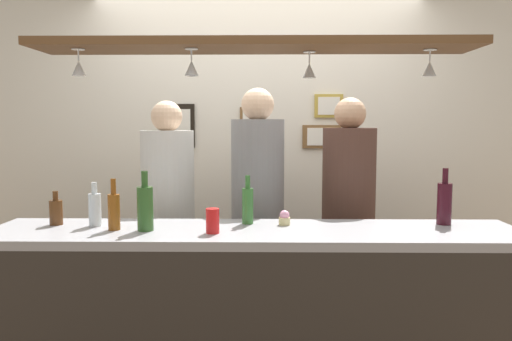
{
  "coord_description": "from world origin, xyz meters",
  "views": [
    {
      "loc": [
        0.05,
        -2.82,
        1.55
      ],
      "look_at": [
        0.0,
        0.1,
        1.27
      ],
      "focal_mm": 34.81,
      "sensor_mm": 36.0,
      "label": 1
    }
  ],
  "objects_px": {
    "cupcake": "(284,218)",
    "picture_frame_upper_small": "(329,106)",
    "person_middle_grey_shirt": "(258,197)",
    "bottle_beer_amber_tall": "(114,210)",
    "bottle_champagne_green": "(145,207)",
    "drink_can": "(213,221)",
    "picture_frame_crest": "(252,124)",
    "bottle_beer_brown_stubby": "(56,212)",
    "bottle_wine_dark_red": "(444,202)",
    "bottle_beer_green_import": "(248,204)",
    "picture_frame_lower_pair": "(322,137)",
    "picture_frame_caricature": "(178,126)",
    "bottle_soda_clear": "(95,208)",
    "person_left_white_patterned_shirt": "(168,205)",
    "person_right_brown_shirt": "(348,204)"
  },
  "relations": [
    {
      "from": "picture_frame_crest",
      "to": "bottle_wine_dark_red",
      "type": "bearing_deg",
      "value": -50.24
    },
    {
      "from": "bottle_champagne_green",
      "to": "picture_frame_lower_pair",
      "type": "distance_m",
      "value": 1.81
    },
    {
      "from": "bottle_beer_amber_tall",
      "to": "picture_frame_lower_pair",
      "type": "distance_m",
      "value": 1.9
    },
    {
      "from": "bottle_beer_brown_stubby",
      "to": "bottle_champagne_green",
      "type": "xyz_separation_m",
      "value": [
        0.51,
        -0.14,
        0.05
      ]
    },
    {
      "from": "cupcake",
      "to": "picture_frame_upper_small",
      "type": "height_order",
      "value": "picture_frame_upper_small"
    },
    {
      "from": "person_left_white_patterned_shirt",
      "to": "picture_frame_caricature",
      "type": "height_order",
      "value": "picture_frame_caricature"
    },
    {
      "from": "bottle_wine_dark_red",
      "to": "cupcake",
      "type": "relative_size",
      "value": 3.85
    },
    {
      "from": "bottle_beer_green_import",
      "to": "drink_can",
      "type": "height_order",
      "value": "bottle_beer_green_import"
    },
    {
      "from": "bottle_soda_clear",
      "to": "bottle_beer_green_import",
      "type": "relative_size",
      "value": 0.88
    },
    {
      "from": "bottle_soda_clear",
      "to": "bottle_beer_green_import",
      "type": "bearing_deg",
      "value": 5.27
    },
    {
      "from": "person_middle_grey_shirt",
      "to": "bottle_beer_green_import",
      "type": "height_order",
      "value": "person_middle_grey_shirt"
    },
    {
      "from": "picture_frame_upper_small",
      "to": "bottle_champagne_green",
      "type": "bearing_deg",
      "value": -127.18
    },
    {
      "from": "bottle_beer_brown_stubby",
      "to": "cupcake",
      "type": "relative_size",
      "value": 2.31
    },
    {
      "from": "bottle_beer_green_import",
      "to": "person_right_brown_shirt",
      "type": "bearing_deg",
      "value": 41.1
    },
    {
      "from": "picture_frame_lower_pair",
      "to": "picture_frame_crest",
      "type": "xyz_separation_m",
      "value": [
        -0.55,
        0.0,
        0.1
      ]
    },
    {
      "from": "bottle_beer_green_import",
      "to": "picture_frame_lower_pair",
      "type": "distance_m",
      "value": 1.41
    },
    {
      "from": "drink_can",
      "to": "picture_frame_crest",
      "type": "xyz_separation_m",
      "value": [
        0.15,
        1.5,
        0.47
      ]
    },
    {
      "from": "person_right_brown_shirt",
      "to": "bottle_wine_dark_red",
      "type": "distance_m",
      "value": 0.7
    },
    {
      "from": "picture_frame_lower_pair",
      "to": "picture_frame_crest",
      "type": "relative_size",
      "value": 1.15
    },
    {
      "from": "bottle_beer_amber_tall",
      "to": "cupcake",
      "type": "relative_size",
      "value": 3.33
    },
    {
      "from": "bottle_soda_clear",
      "to": "bottle_champagne_green",
      "type": "bearing_deg",
      "value": -20.39
    },
    {
      "from": "person_middle_grey_shirt",
      "to": "bottle_beer_amber_tall",
      "type": "height_order",
      "value": "person_middle_grey_shirt"
    },
    {
      "from": "bottle_beer_brown_stubby",
      "to": "drink_can",
      "type": "height_order",
      "value": "bottle_beer_brown_stubby"
    },
    {
      "from": "person_middle_grey_shirt",
      "to": "bottle_champagne_green",
      "type": "relative_size",
      "value": 5.92
    },
    {
      "from": "person_middle_grey_shirt",
      "to": "picture_frame_crest",
      "type": "height_order",
      "value": "person_middle_grey_shirt"
    },
    {
      "from": "bottle_wine_dark_red",
      "to": "cupcake",
      "type": "xyz_separation_m",
      "value": [
        -0.85,
        -0.03,
        -0.08
      ]
    },
    {
      "from": "person_middle_grey_shirt",
      "to": "drink_can",
      "type": "height_order",
      "value": "person_middle_grey_shirt"
    },
    {
      "from": "person_left_white_patterned_shirt",
      "to": "person_right_brown_shirt",
      "type": "distance_m",
      "value": 1.17
    },
    {
      "from": "drink_can",
      "to": "picture_frame_crest",
      "type": "distance_m",
      "value": 1.58
    },
    {
      "from": "bottle_beer_amber_tall",
      "to": "bottle_wine_dark_red",
      "type": "bearing_deg",
      "value": 5.41
    },
    {
      "from": "bottle_beer_amber_tall",
      "to": "picture_frame_lower_pair",
      "type": "height_order",
      "value": "picture_frame_lower_pair"
    },
    {
      "from": "picture_frame_lower_pair",
      "to": "picture_frame_caricature",
      "type": "distance_m",
      "value": 1.13
    },
    {
      "from": "person_left_white_patterned_shirt",
      "to": "picture_frame_caricature",
      "type": "relative_size",
      "value": 4.99
    },
    {
      "from": "bottle_beer_brown_stubby",
      "to": "picture_frame_upper_small",
      "type": "xyz_separation_m",
      "value": [
        1.6,
        1.31,
        0.6
      ]
    },
    {
      "from": "picture_frame_upper_small",
      "to": "picture_frame_caricature",
      "type": "bearing_deg",
      "value": 180.0
    },
    {
      "from": "picture_frame_upper_small",
      "to": "picture_frame_lower_pair",
      "type": "bearing_deg",
      "value": 180.0
    },
    {
      "from": "bottle_champagne_green",
      "to": "bottle_beer_green_import",
      "type": "distance_m",
      "value": 0.54
    },
    {
      "from": "person_right_brown_shirt",
      "to": "bottle_soda_clear",
      "type": "height_order",
      "value": "person_right_brown_shirt"
    },
    {
      "from": "bottle_beer_amber_tall",
      "to": "cupcake",
      "type": "distance_m",
      "value": 0.88
    },
    {
      "from": "bottle_wine_dark_red",
      "to": "picture_frame_upper_small",
      "type": "bearing_deg",
      "value": 109.75
    },
    {
      "from": "person_left_white_patterned_shirt",
      "to": "cupcake",
      "type": "height_order",
      "value": "person_left_white_patterned_shirt"
    },
    {
      "from": "person_middle_grey_shirt",
      "to": "cupcake",
      "type": "xyz_separation_m",
      "value": [
        0.15,
        -0.58,
        -0.02
      ]
    },
    {
      "from": "bottle_champagne_green",
      "to": "person_right_brown_shirt",
      "type": "bearing_deg",
      "value": 32.77
    },
    {
      "from": "bottle_beer_green_import",
      "to": "drink_can",
      "type": "relative_size",
      "value": 2.13
    },
    {
      "from": "bottle_wine_dark_red",
      "to": "bottle_champagne_green",
      "type": "height_order",
      "value": "same"
    },
    {
      "from": "bottle_champagne_green",
      "to": "drink_can",
      "type": "height_order",
      "value": "bottle_champagne_green"
    },
    {
      "from": "picture_frame_caricature",
      "to": "picture_frame_upper_small",
      "type": "bearing_deg",
      "value": 0.0
    },
    {
      "from": "picture_frame_caricature",
      "to": "bottle_champagne_green",
      "type": "bearing_deg",
      "value": -86.86
    },
    {
      "from": "bottle_beer_brown_stubby",
      "to": "drink_can",
      "type": "bearing_deg",
      "value": -12.59
    },
    {
      "from": "person_middle_grey_shirt",
      "to": "cupcake",
      "type": "height_order",
      "value": "person_middle_grey_shirt"
    }
  ]
}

